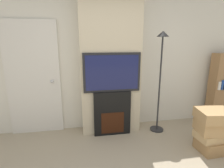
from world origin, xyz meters
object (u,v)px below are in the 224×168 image
fireplace (112,113)px  bookshelf (221,89)px  television (112,73)px  floor_lamp (161,67)px  box_stack (212,129)px

fireplace → bookshelf: 2.39m
television → bookshelf: bearing=3.2°
television → bookshelf: size_ratio=0.69×
television → floor_lamp: 0.91m
floor_lamp → bookshelf: floor_lamp is taller
floor_lamp → box_stack: bearing=-54.7°
box_stack → television: bearing=151.1°
fireplace → television: television is taller
fireplace → bookshelf: bearing=3.2°
television → bookshelf: (2.37, 0.13, -0.44)m
bookshelf → fireplace: bearing=-176.8°
floor_lamp → bookshelf: (1.46, 0.15, -0.52)m
fireplace → bookshelf: size_ratio=0.56×
floor_lamp → box_stack: 1.31m
fireplace → box_stack: bearing=-29.0°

